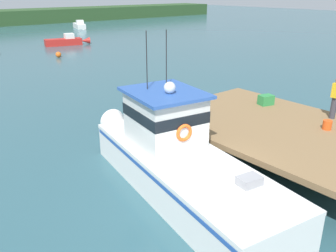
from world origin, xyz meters
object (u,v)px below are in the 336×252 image
(bait_bucket, at_px, (327,125))
(deckhand_by_the_boat, at_px, (335,97))
(mooring_buoy_spare_mooring, at_px, (58,55))
(moored_boat_near_channel, at_px, (66,41))
(crate_stack_mid_dock, at_px, (266,100))
(main_fishing_boat, at_px, (175,157))
(moored_boat_outer_mooring, at_px, (80,25))
(crate_single_far, at_px, (200,109))

(bait_bucket, distance_m, deckhand_by_the_boat, 1.56)
(mooring_buoy_spare_mooring, bearing_deg, moored_boat_near_channel, 59.67)
(crate_stack_mid_dock, bearing_deg, main_fishing_boat, -169.75)
(main_fishing_boat, xyz_separation_m, crate_stack_mid_dock, (6.22, 1.13, 0.41))
(moored_boat_outer_mooring, xyz_separation_m, moored_boat_near_channel, (-9.48, -15.55, -0.01))
(deckhand_by_the_boat, bearing_deg, bait_bucket, -159.89)
(crate_stack_mid_dock, xyz_separation_m, bait_bucket, (-0.76, -3.21, -0.04))
(moored_boat_near_channel, xyz_separation_m, mooring_buoy_spare_mooring, (-3.95, -6.75, -0.18))
(bait_bucket, bearing_deg, moored_boat_outer_mooring, 73.15)
(crate_single_far, bearing_deg, crate_stack_mid_dock, -18.14)
(main_fishing_boat, distance_m, moored_boat_near_channel, 32.96)
(main_fishing_boat, bearing_deg, bait_bucket, -20.94)
(moored_boat_outer_mooring, bearing_deg, moored_boat_near_channel, -121.37)
(crate_single_far, height_order, crate_stack_mid_dock, crate_stack_mid_dock)
(crate_stack_mid_dock, height_order, mooring_buoy_spare_mooring, crate_stack_mid_dock)
(moored_boat_near_channel, relative_size, mooring_buoy_spare_mooring, 9.82)
(bait_bucket, height_order, deckhand_by_the_boat, deckhand_by_the_boat)
(deckhand_by_the_boat, distance_m, moored_boat_outer_mooring, 50.18)
(moored_boat_near_channel, height_order, mooring_buoy_spare_mooring, moored_boat_near_channel)
(main_fishing_boat, relative_size, moored_boat_near_channel, 1.97)
(crate_single_far, distance_m, bait_bucket, 4.79)
(deckhand_by_the_boat, bearing_deg, mooring_buoy_spare_mooring, 89.91)
(main_fishing_boat, relative_size, crate_single_far, 16.61)
(bait_bucket, bearing_deg, crate_stack_mid_dock, 76.63)
(main_fishing_boat, xyz_separation_m, moored_boat_outer_mooring, (20.24, 46.71, -0.56))
(moored_boat_near_channel, bearing_deg, main_fishing_boat, -109.06)
(crate_stack_mid_dock, bearing_deg, moored_boat_outer_mooring, 72.90)
(moored_boat_near_channel, bearing_deg, bait_bucket, -99.06)
(bait_bucket, xyz_separation_m, moored_boat_near_channel, (5.30, 33.24, -0.94))
(main_fishing_boat, relative_size, moored_boat_outer_mooring, 1.92)
(moored_boat_outer_mooring, bearing_deg, crate_stack_mid_dock, -107.10)
(crate_stack_mid_dock, relative_size, deckhand_by_the_boat, 0.37)
(bait_bucket, xyz_separation_m, moored_boat_outer_mooring, (14.78, 48.79, -0.92))
(bait_bucket, height_order, moored_boat_near_channel, bait_bucket)
(crate_stack_mid_dock, height_order, bait_bucket, crate_stack_mid_dock)
(moored_boat_near_channel, bearing_deg, crate_single_far, -104.64)
(crate_single_far, xyz_separation_m, moored_boat_near_channel, (7.58, 29.03, -0.94))
(crate_single_far, xyz_separation_m, deckhand_by_the_boat, (3.59, -3.73, 0.68))
(moored_boat_near_channel, bearing_deg, crate_stack_mid_dock, -98.59)
(crate_stack_mid_dock, height_order, moored_boat_outer_mooring, crate_stack_mid_dock)
(moored_boat_outer_mooring, height_order, moored_boat_near_channel, moored_boat_outer_mooring)
(deckhand_by_the_boat, xyz_separation_m, mooring_buoy_spare_mooring, (0.04, 26.01, -1.80))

